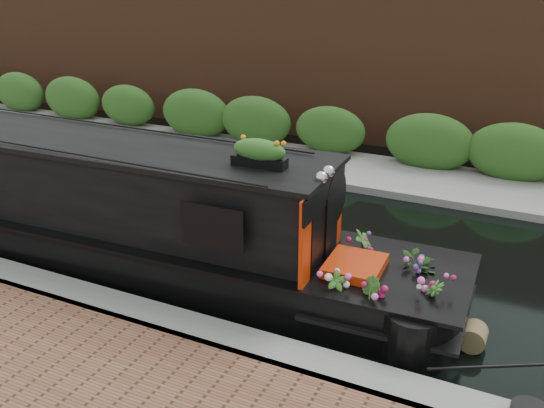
% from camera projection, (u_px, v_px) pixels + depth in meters
% --- Properties ---
extents(ground, '(80.00, 80.00, 0.00)m').
position_uv_depth(ground, '(242.00, 234.00, 11.40)').
color(ground, black).
rests_on(ground, ground).
extents(near_bank_coping, '(40.00, 0.60, 0.50)m').
position_uv_depth(near_bank_coping, '(131.00, 322.00, 8.65)').
color(near_bank_coping, gray).
rests_on(near_bank_coping, ground).
extents(far_bank_path, '(40.00, 2.40, 0.34)m').
position_uv_depth(far_bank_path, '(323.00, 169.00, 14.90)').
color(far_bank_path, gray).
rests_on(far_bank_path, ground).
extents(far_hedge, '(40.00, 1.10, 2.80)m').
position_uv_depth(far_hedge, '(336.00, 159.00, 15.65)').
color(far_hedge, '#2B571D').
rests_on(far_hedge, ground).
extents(far_brick_wall, '(40.00, 1.00, 8.00)m').
position_uv_depth(far_brick_wall, '(361.00, 139.00, 17.40)').
color(far_brick_wall, brown).
rests_on(far_brick_wall, ground).
extents(narrowboat, '(11.58, 2.48, 2.70)m').
position_uv_depth(narrowboat, '(104.00, 214.00, 10.26)').
color(narrowboat, black).
rests_on(narrowboat, ground).
extents(rope_fender, '(0.35, 0.34, 0.35)m').
position_uv_depth(rope_fender, '(473.00, 336.00, 8.02)').
color(rope_fender, brown).
rests_on(rope_fender, ground).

